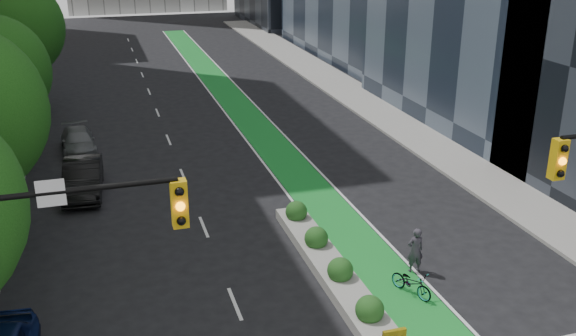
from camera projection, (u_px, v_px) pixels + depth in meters
sidewalk_right at (386, 114)px, 41.97m from camera, size 3.60×90.00×0.15m
bike_lane_paint at (238, 106)px, 44.09m from camera, size 2.20×70.00×0.01m
tree_far at (10, 27)px, 40.08m from camera, size 6.60×6.60×9.00m
median_planter at (330, 263)px, 22.93m from camera, size 1.20×10.26×1.10m
bicycle at (412, 283)px, 21.54m from camera, size 1.20×1.76×0.88m
cyclist at (415, 250)px, 22.82m from camera, size 0.63×0.42×1.71m
parked_car_left_mid at (83, 178)px, 29.55m from camera, size 1.89×4.82×1.56m
parked_car_left_far at (78, 141)px, 35.06m from camera, size 2.03×4.32×1.22m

